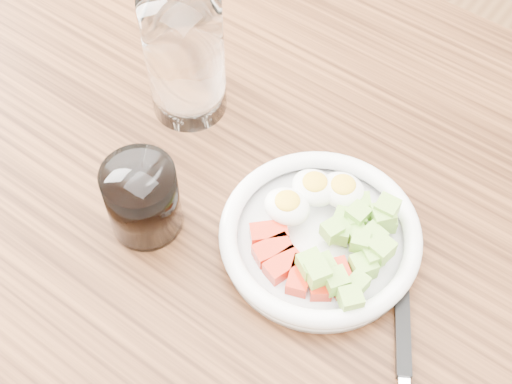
% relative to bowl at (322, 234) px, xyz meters
% --- Properties ---
extents(dining_table, '(1.50, 0.90, 0.77)m').
position_rel_bowl_xyz_m(dining_table, '(-0.08, -0.01, -0.12)').
color(dining_table, brown).
rests_on(dining_table, ground).
extents(bowl, '(0.22, 0.22, 0.06)m').
position_rel_bowl_xyz_m(bowl, '(0.00, 0.00, 0.00)').
color(bowl, white).
rests_on(bowl, dining_table).
extents(fork, '(0.13, 0.20, 0.01)m').
position_rel_bowl_xyz_m(fork, '(0.14, -0.06, -0.02)').
color(fork, black).
rests_on(fork, dining_table).
extents(water_glass, '(0.09, 0.09, 0.17)m').
position_rel_bowl_xyz_m(water_glass, '(-0.24, 0.07, 0.06)').
color(water_glass, white).
rests_on(water_glass, dining_table).
extents(coffee_glass, '(0.08, 0.08, 0.09)m').
position_rel_bowl_xyz_m(coffee_glass, '(-0.17, -0.09, 0.02)').
color(coffee_glass, white).
rests_on(coffee_glass, dining_table).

